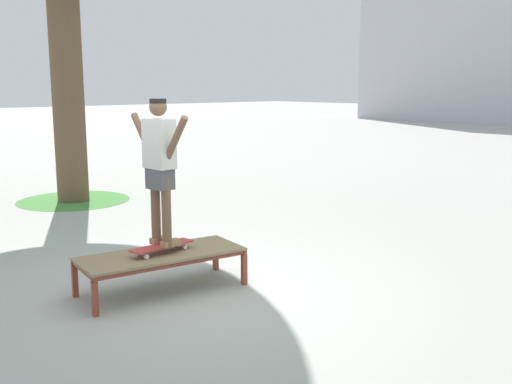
% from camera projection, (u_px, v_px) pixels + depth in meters
% --- Properties ---
extents(ground_plane, '(120.00, 120.00, 0.00)m').
position_uv_depth(ground_plane, '(204.00, 292.00, 6.96)').
color(ground_plane, '#A8A8A3').
extents(skate_box, '(1.05, 2.00, 0.46)m').
position_uv_depth(skate_box, '(162.00, 257.00, 6.94)').
color(skate_box, brown).
rests_on(skate_box, ground).
extents(skateboard, '(0.25, 0.81, 0.09)m').
position_uv_depth(skateboard, '(162.00, 246.00, 6.92)').
color(skateboard, '#B23333').
rests_on(skateboard, skate_box).
extents(skater, '(1.00, 0.30, 1.69)m').
position_uv_depth(skater, '(160.00, 162.00, 6.75)').
color(skater, brown).
rests_on(skater, skateboard).
extents(grass_patch_near_left, '(2.31, 2.31, 0.01)m').
position_uv_depth(grass_patch_near_left, '(74.00, 200.00, 12.49)').
color(grass_patch_near_left, '#47893D').
rests_on(grass_patch_near_left, ground).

